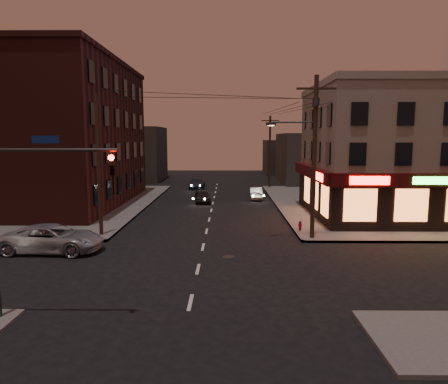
{
  "coord_description": "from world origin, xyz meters",
  "views": [
    {
      "loc": [
        1.46,
        -18.89,
        6.4
      ],
      "look_at": [
        1.24,
        4.66,
        3.2
      ],
      "focal_mm": 32.0,
      "sensor_mm": 36.0,
      "label": 1
    }
  ],
  "objects_px": {
    "sedan_near": "(202,196)",
    "fire_hydrant": "(300,225)",
    "suv_cross": "(53,238)",
    "sedan_far": "(197,183)",
    "sedan_mid": "(256,193)"
  },
  "relations": [
    {
      "from": "sedan_far",
      "to": "fire_hydrant",
      "type": "height_order",
      "value": "sedan_far"
    },
    {
      "from": "sedan_mid",
      "to": "fire_hydrant",
      "type": "bearing_deg",
      "value": -80.24
    },
    {
      "from": "sedan_near",
      "to": "fire_hydrant",
      "type": "bearing_deg",
      "value": -66.64
    },
    {
      "from": "sedan_mid",
      "to": "fire_hydrant",
      "type": "relative_size",
      "value": 5.58
    },
    {
      "from": "suv_cross",
      "to": "sedan_near",
      "type": "distance_m",
      "value": 18.92
    },
    {
      "from": "sedan_far",
      "to": "fire_hydrant",
      "type": "bearing_deg",
      "value": -69.79
    },
    {
      "from": "suv_cross",
      "to": "fire_hydrant",
      "type": "relative_size",
      "value": 8.33
    },
    {
      "from": "sedan_far",
      "to": "suv_cross",
      "type": "bearing_deg",
      "value": -101.92
    },
    {
      "from": "suv_cross",
      "to": "sedan_far",
      "type": "bearing_deg",
      "value": -8.9
    },
    {
      "from": "sedan_mid",
      "to": "sedan_near",
      "type": "bearing_deg",
      "value": -156.56
    },
    {
      "from": "suv_cross",
      "to": "fire_hydrant",
      "type": "bearing_deg",
      "value": -69.27
    },
    {
      "from": "sedan_near",
      "to": "fire_hydrant",
      "type": "distance_m",
      "value": 14.72
    },
    {
      "from": "suv_cross",
      "to": "sedan_far",
      "type": "relative_size",
      "value": 1.2
    },
    {
      "from": "suv_cross",
      "to": "sedan_far",
      "type": "distance_m",
      "value": 29.22
    },
    {
      "from": "sedan_near",
      "to": "sedan_mid",
      "type": "height_order",
      "value": "sedan_near"
    }
  ]
}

